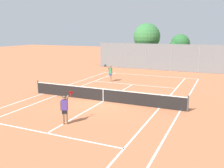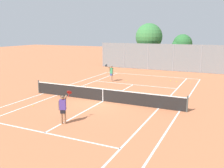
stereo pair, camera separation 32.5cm
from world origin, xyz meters
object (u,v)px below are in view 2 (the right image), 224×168
at_px(loose_tennis_ball_5, 126,81).
at_px(tree_behind_right, 181,44).
at_px(loose_tennis_ball_1, 190,82).
at_px(loose_tennis_ball_2, 177,82).
at_px(tennis_net, 103,94).
at_px(player_near_side, 63,108).
at_px(player_far_left, 111,72).
at_px(loose_tennis_ball_0, 100,87).
at_px(loose_tennis_ball_3, 170,81).
at_px(tree_behind_left, 149,38).
at_px(loose_tennis_ball_4, 33,106).

relative_size(loose_tennis_ball_5, tree_behind_right, 0.01).
distance_m(loose_tennis_ball_1, loose_tennis_ball_2, 1.35).
xyz_separation_m(tennis_net, player_near_side, (0.10, -4.95, 0.42)).
bearing_deg(player_far_left, loose_tennis_ball_0, -85.50).
bearing_deg(player_near_side, loose_tennis_ball_5, 96.30).
relative_size(loose_tennis_ball_3, tree_behind_right, 0.01).
bearing_deg(loose_tennis_ball_1, tree_behind_right, 105.71).
distance_m(loose_tennis_ball_3, tree_behind_left, 11.10).
bearing_deg(loose_tennis_ball_0, loose_tennis_ball_2, 42.60).
distance_m(loose_tennis_ball_4, loose_tennis_ball_5, 11.19).
distance_m(loose_tennis_ball_0, loose_tennis_ball_3, 7.66).
relative_size(loose_tennis_ball_0, loose_tennis_ball_4, 1.00).
xyz_separation_m(loose_tennis_ball_3, loose_tennis_ball_5, (-4.14, -1.86, 0.00)).
bearing_deg(loose_tennis_ball_0, loose_tennis_ball_5, 74.56).
bearing_deg(player_far_left, tennis_net, -69.60).
bearing_deg(loose_tennis_ball_5, tree_behind_right, 74.29).
relative_size(loose_tennis_ball_2, tree_behind_right, 0.01).
relative_size(loose_tennis_ball_3, loose_tennis_ball_5, 1.00).
bearing_deg(loose_tennis_ball_2, loose_tennis_ball_1, 22.89).
bearing_deg(loose_tennis_ball_4, loose_tennis_ball_2, 59.93).
bearing_deg(loose_tennis_ball_3, player_near_side, -100.59).
relative_size(loose_tennis_ball_1, loose_tennis_ball_5, 1.00).
height_order(loose_tennis_ball_0, tree_behind_left, tree_behind_left).
relative_size(player_far_left, loose_tennis_ball_0, 26.88).
bearing_deg(player_near_side, loose_tennis_ball_4, 154.66).
relative_size(loose_tennis_ball_2, loose_tennis_ball_5, 1.00).
xyz_separation_m(player_far_left, loose_tennis_ball_2, (6.10, 2.48, -0.89)).
bearing_deg(tennis_net, player_near_side, -88.85).
bearing_deg(player_near_side, loose_tennis_ball_0, 105.28).
bearing_deg(tree_behind_right, tree_behind_left, -166.22).
bearing_deg(player_far_left, loose_tennis_ball_5, 34.03).
bearing_deg(loose_tennis_ball_5, tree_behind_left, 95.13).
height_order(loose_tennis_ball_4, tree_behind_left, tree_behind_left).
relative_size(loose_tennis_ball_4, loose_tennis_ball_5, 1.00).
height_order(loose_tennis_ball_0, loose_tennis_ball_4, same).
height_order(loose_tennis_ball_0, loose_tennis_ball_2, same).
bearing_deg(loose_tennis_ball_3, loose_tennis_ball_1, 8.52).
relative_size(tennis_net, loose_tennis_ball_0, 181.82).
xyz_separation_m(tennis_net, player_far_left, (-2.58, 6.94, 0.42)).
xyz_separation_m(loose_tennis_ball_2, loose_tennis_ball_3, (-0.69, 0.24, 0.00)).
relative_size(player_far_left, loose_tennis_ball_4, 26.88).
xyz_separation_m(tennis_net, loose_tennis_ball_5, (-1.31, 7.80, -0.48)).
relative_size(player_far_left, tree_behind_left, 0.29).
height_order(player_far_left, loose_tennis_ball_2, player_far_left).
height_order(tennis_net, player_near_side, player_near_side).
height_order(tennis_net, player_far_left, player_far_left).
bearing_deg(tree_behind_right, player_near_side, -94.48).
xyz_separation_m(loose_tennis_ball_2, loose_tennis_ball_5, (-4.83, -1.62, 0.00)).
xyz_separation_m(loose_tennis_ball_0, loose_tennis_ball_5, (1.04, 3.78, 0.00)).
bearing_deg(loose_tennis_ball_4, loose_tennis_ball_5, 77.43).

